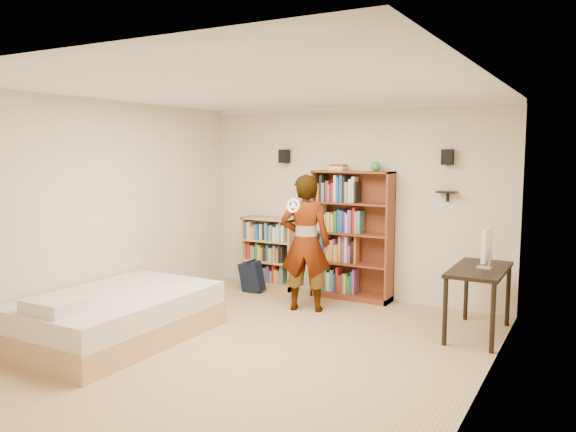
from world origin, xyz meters
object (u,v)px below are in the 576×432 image
object	(u,v)px
tall_bookshelf	(352,235)
computer_desk	(478,301)
low_bookshelf	(270,253)
daybed	(117,311)
person	(306,243)

from	to	relation	value
tall_bookshelf	computer_desk	distance (m)	2.08
tall_bookshelf	low_bookshelf	size ratio (longest dim) A/B	1.69
daybed	person	world-z (taller)	person
tall_bookshelf	low_bookshelf	distance (m)	1.40
low_bookshelf	person	size ratio (longest dim) A/B	0.60
computer_desk	person	size ratio (longest dim) A/B	0.64
low_bookshelf	person	world-z (taller)	person
tall_bookshelf	computer_desk	bearing A→B (deg)	-22.30
computer_desk	daybed	bearing A→B (deg)	-148.80
daybed	low_bookshelf	bearing A→B (deg)	85.03
low_bookshelf	computer_desk	size ratio (longest dim) A/B	0.94
low_bookshelf	daybed	distance (m)	2.89
computer_desk	daybed	distance (m)	4.05
computer_desk	person	xyz separation A→B (m)	(-2.17, -0.07, 0.50)
low_bookshelf	daybed	xyz separation A→B (m)	(-0.25, -2.87, -0.21)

